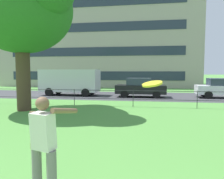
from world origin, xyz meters
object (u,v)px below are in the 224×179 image
(car_white_left, at_px, (222,88))
(apartment_building_background, at_px, (103,24))
(car_black_far_right, at_px, (140,87))
(tree_large_lawn, at_px, (24,7))
(frisbee, at_px, (152,84))
(panel_van_center, at_px, (70,81))
(person_thrower, at_px, (44,144))

(car_white_left, relative_size, apartment_building_background, 0.15)
(car_black_far_right, bearing_deg, apartment_building_background, 111.32)
(car_white_left, distance_m, apartment_building_background, 21.61)
(tree_large_lawn, height_order, car_white_left, tree_large_lawn)
(car_black_far_right, xyz_separation_m, apartment_building_background, (-6.14, 15.73, 8.58))
(frisbee, relative_size, car_black_far_right, 0.09)
(frisbee, bearing_deg, panel_van_center, 113.50)
(person_thrower, relative_size, panel_van_center, 0.33)
(apartment_building_background, bearing_deg, tree_large_lawn, -89.04)
(tree_large_lawn, xyz_separation_m, frisbee, (6.32, -7.70, -3.45))
(panel_van_center, distance_m, car_white_left, 12.45)
(panel_van_center, bearing_deg, frisbee, -66.50)
(person_thrower, distance_m, car_black_far_right, 14.59)
(panel_van_center, xyz_separation_m, car_white_left, (12.44, -0.04, -0.49))
(tree_large_lawn, bearing_deg, car_white_left, 31.72)
(person_thrower, xyz_separation_m, apartment_building_background, (-4.99, 30.27, 8.46))
(person_thrower, distance_m, panel_van_center, 15.72)
(panel_van_center, xyz_separation_m, car_black_far_right, (6.06, -0.38, -0.49))
(car_black_far_right, xyz_separation_m, car_white_left, (6.37, 0.34, 0.00))
(frisbee, bearing_deg, car_white_left, 69.07)
(panel_van_center, distance_m, car_black_far_right, 6.10)
(frisbee, bearing_deg, tree_large_lawn, 129.35)
(tree_large_lawn, height_order, person_thrower, tree_large_lawn)
(panel_van_center, bearing_deg, car_black_far_right, -3.59)
(apartment_building_background, bearing_deg, person_thrower, -80.63)
(car_black_far_right, height_order, apartment_building_background, apartment_building_background)
(tree_large_lawn, xyz_separation_m, panel_van_center, (-0.31, 7.53, -4.10))
(panel_van_center, relative_size, car_black_far_right, 1.26)
(frisbee, xyz_separation_m, apartment_building_background, (-6.70, 30.58, 7.45))
(car_black_far_right, bearing_deg, frisbee, -87.84)
(tree_large_lawn, distance_m, frisbee, 10.54)
(person_thrower, xyz_separation_m, panel_van_center, (-4.92, 14.92, 0.36))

